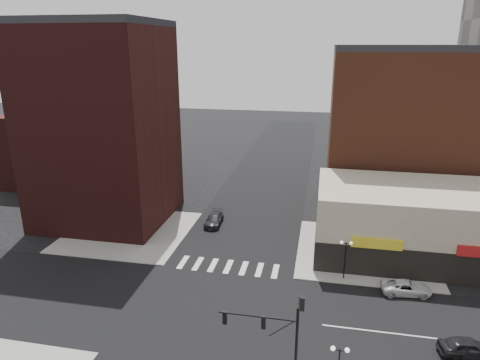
# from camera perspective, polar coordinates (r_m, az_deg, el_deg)

# --- Properties ---
(ground) EXTENTS (240.00, 240.00, 0.00)m
(ground) POSITION_cam_1_polar(r_m,az_deg,el_deg) (40.27, -4.11, -17.09)
(ground) COLOR black
(ground) RESTS_ON ground
(road_ew) EXTENTS (200.00, 14.00, 0.02)m
(road_ew) POSITION_cam_1_polar(r_m,az_deg,el_deg) (40.26, -4.11, -17.08)
(road_ew) COLOR black
(road_ew) RESTS_ON ground
(road_ns) EXTENTS (14.00, 200.00, 0.02)m
(road_ns) POSITION_cam_1_polar(r_m,az_deg,el_deg) (40.26, -4.11, -17.08)
(road_ns) COLOR black
(road_ns) RESTS_ON ground
(sidewalk_nw) EXTENTS (15.00, 15.00, 0.12)m
(sidewalk_nw) POSITION_cam_1_polar(r_m,az_deg,el_deg) (56.78, -14.55, -6.64)
(sidewalk_nw) COLOR gray
(sidewalk_nw) RESTS_ON ground
(sidewalk_ne) EXTENTS (15.00, 15.00, 0.12)m
(sidewalk_ne) POSITION_cam_1_polar(r_m,az_deg,el_deg) (51.93, 16.17, -9.19)
(sidewalk_ne) COLOR gray
(sidewalk_ne) RESTS_ON ground
(building_nw) EXTENTS (16.00, 15.00, 25.00)m
(building_nw) POSITION_cam_1_polar(r_m,az_deg,el_deg) (58.54, -17.84, 6.61)
(building_nw) COLOR #371311
(building_nw) RESTS_ON ground
(building_nw_low) EXTENTS (20.00, 18.00, 12.00)m
(building_nw_low) POSITION_cam_1_polar(r_m,az_deg,el_deg) (79.40, -20.37, 4.31)
(building_nw_low) COLOR #371311
(building_nw_low) RESTS_ON ground
(building_ne_midrise) EXTENTS (18.00, 15.00, 22.00)m
(building_ne_midrise) POSITION_cam_1_polar(r_m,az_deg,el_deg) (63.22, 20.08, 5.77)
(building_ne_midrise) COLOR brown
(building_ne_midrise) RESTS_ON ground
(building_ne_row) EXTENTS (24.20, 12.20, 8.00)m
(building_ne_row) POSITION_cam_1_polar(r_m,az_deg,el_deg) (52.13, 23.59, -5.99)
(building_ne_row) COLOR beige
(building_ne_row) RESTS_ON ground
(traffic_signal) EXTENTS (5.59, 3.09, 7.77)m
(traffic_signal) POSITION_cam_1_polar(r_m,az_deg,el_deg) (30.04, 5.70, -19.22)
(traffic_signal) COLOR black
(traffic_signal) RESTS_ON ground
(street_lamp_se_a) EXTENTS (1.22, 0.32, 4.16)m
(street_lamp_se_a) POSITION_cam_1_polar(r_m,az_deg,el_deg) (30.94, 13.08, -22.32)
(street_lamp_se_a) COLOR black
(street_lamp_se_a) RESTS_ON sidewalk_se
(street_lamp_ne) EXTENTS (1.22, 0.32, 4.16)m
(street_lamp_ne) POSITION_cam_1_polar(r_m,az_deg,el_deg) (44.49, 13.91, -9.07)
(street_lamp_ne) COLOR black
(street_lamp_ne) RESTS_ON sidewalk_ne
(white_suv) EXTENTS (4.87, 2.61, 1.30)m
(white_suv) POSITION_cam_1_polar(r_m,az_deg,el_deg) (45.17, 21.29, -13.21)
(white_suv) COLOR silver
(white_suv) RESTS_ON ground
(dark_sedan_east) EXTENTS (4.55, 2.31, 1.49)m
(dark_sedan_east) POSITION_cam_1_polar(r_m,az_deg,el_deg) (39.33, 28.12, -19.08)
(dark_sedan_east) COLOR black
(dark_sedan_east) RESTS_ON ground
(dark_sedan_north) EXTENTS (2.22, 4.99, 1.42)m
(dark_sedan_north) POSITION_cam_1_polar(r_m,az_deg,el_deg) (56.96, -3.49, -5.28)
(dark_sedan_north) COLOR black
(dark_sedan_north) RESTS_ON ground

